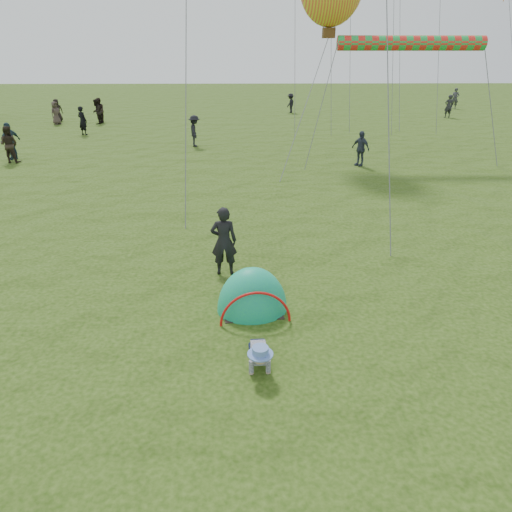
{
  "coord_description": "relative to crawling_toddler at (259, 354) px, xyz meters",
  "views": [
    {
      "loc": [
        -0.73,
        -6.12,
        5.07
      ],
      "look_at": [
        -0.54,
        2.79,
        1.0
      ],
      "focal_mm": 32.0,
      "sensor_mm": 36.0,
      "label": 1
    }
  ],
  "objects": [
    {
      "name": "crowd_person_13",
      "position": [
        -11.54,
        15.9,
        0.56
      ],
      "size": [
        0.9,
        0.74,
        1.73
      ],
      "primitive_type": "imported",
      "rotation": [
        0.0,
        0.0,
        3.04
      ],
      "color": "black",
      "rests_on": "ground"
    },
    {
      "name": "standing_adult",
      "position": [
        -0.75,
        3.68,
        0.56
      ],
      "size": [
        0.64,
        0.43,
        1.72
      ],
      "primitive_type": "imported",
      "rotation": [
        0.0,
        0.0,
        3.17
      ],
      "color": "black",
      "rests_on": "ground"
    },
    {
      "name": "crawling_toddler",
      "position": [
        0.0,
        0.0,
        0.0
      ],
      "size": [
        0.59,
        0.81,
        0.6
      ],
      "primitive_type": null,
      "rotation": [
        0.0,
        0.0,
        0.05
      ],
      "color": "black",
      "rests_on": "ground"
    },
    {
      "name": "crowd_person_4",
      "position": [
        -14.37,
        29.6,
        0.51
      ],
      "size": [
        0.95,
        0.85,
        1.63
      ],
      "primitive_type": "imported",
      "rotation": [
        0.0,
        0.0,
        3.67
      ],
      "color": "black",
      "rests_on": "ground"
    },
    {
      "name": "popup_tent",
      "position": [
        -0.09,
        1.96,
        -0.3
      ],
      "size": [
        1.61,
        1.38,
        1.92
      ],
      "primitive_type": "ellipsoid",
      "rotation": [
        0.0,
        0.0,
        0.11
      ],
      "color": "teal",
      "rests_on": "ground"
    },
    {
      "name": "crowd_person_3",
      "position": [
        3.61,
        34.09,
        0.49
      ],
      "size": [
        1.02,
        1.18,
        1.58
      ],
      "primitive_type": "imported",
      "rotation": [
        0.0,
        0.0,
        4.19
      ],
      "color": "black",
      "rests_on": "ground"
    },
    {
      "name": "crowd_person_6",
      "position": [
        18.83,
        36.78,
        0.6
      ],
      "size": [
        0.78,
        0.69,
        1.8
      ],
      "primitive_type": "imported",
      "rotation": [
        0.0,
        0.0,
        5.79
      ],
      "color": "#333237",
      "rests_on": "ground"
    },
    {
      "name": "crowd_person_1",
      "position": [
        -11.01,
        28.24,
        0.56
      ],
      "size": [
        0.75,
        0.91,
        1.72
      ],
      "primitive_type": "imported",
      "rotation": [
        0.0,
        0.0,
        4.59
      ],
      "color": "black",
      "rests_on": "ground"
    },
    {
      "name": "crowd_person_0",
      "position": [
        -10.54,
        23.61,
        0.58
      ],
      "size": [
        0.76,
        0.68,
        1.76
      ],
      "primitive_type": "imported",
      "rotation": [
        0.0,
        0.0,
        2.64
      ],
      "color": "black",
      "rests_on": "ground"
    },
    {
      "name": "crowd_person_7",
      "position": [
        -11.01,
        28.88,
        0.58
      ],
      "size": [
        1.02,
        1.08,
        1.76
      ],
      "primitive_type": "imported",
      "rotation": [
        0.0,
        0.0,
        5.26
      ],
      "color": "black",
      "rests_on": "ground"
    },
    {
      "name": "crowd_person_14",
      "position": [
        5.14,
        14.9,
        0.5
      ],
      "size": [
        0.91,
        0.97,
        1.6
      ],
      "primitive_type": "imported",
      "rotation": [
        0.0,
        0.0,
        5.43
      ],
      "color": "#303747",
      "rests_on": "ground"
    },
    {
      "name": "crowd_person_9",
      "position": [
        -3.05,
        19.7,
        0.55
      ],
      "size": [
        0.76,
        1.17,
        1.7
      ],
      "primitive_type": "imported",
      "rotation": [
        0.0,
        0.0,
        1.69
      ],
      "color": "black",
      "rests_on": "ground"
    },
    {
      "name": "crowd_person_2",
      "position": [
        -11.79,
        16.6,
        0.59
      ],
      "size": [
        0.87,
        1.13,
        1.79
      ],
      "primitive_type": "imported",
      "rotation": [
        0.0,
        0.0,
        4.23
      ],
      "color": "#273D4B",
      "rests_on": "ground"
    },
    {
      "name": "crowd_person_12",
      "position": [
        15.87,
        31.0,
        0.57
      ],
      "size": [
        0.66,
        0.47,
        1.73
      ],
      "primitive_type": "imported",
      "rotation": [
        0.0,
        0.0,
        3.22
      ],
      "color": "#222227",
      "rests_on": "ground"
    },
    {
      "name": "ground",
      "position": [
        0.54,
        -0.29,
        -0.3
      ],
      "size": [
        140.0,
        140.0,
        0.0
      ],
      "primitive_type": "plane",
      "color": "#1C3708"
    },
    {
      "name": "rainbow_tube_kite",
      "position": [
        7.31,
        16.14,
        4.97
      ],
      "size": [
        6.67,
        0.64,
        0.64
      ],
      "primitive_type": "cylinder",
      "rotation": [
        0.0,
        1.57,
        0.0
      ],
      "color": "red"
    },
    {
      "name": "crowd_person_10",
      "position": [
        -13.91,
        28.1,
        0.49
      ],
      "size": [
        0.84,
        0.93,
        1.59
      ],
      "primitive_type": "imported",
      "rotation": [
        0.0,
        0.0,
        1.0
      ],
      "color": "#453631",
      "rests_on": "ground"
    }
  ]
}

